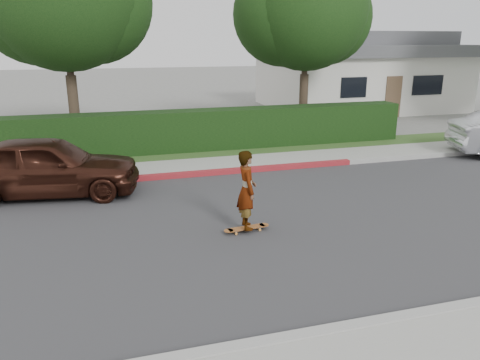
{
  "coord_description": "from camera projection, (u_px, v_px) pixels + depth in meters",
  "views": [
    {
      "loc": [
        -6.47,
        -9.02,
        3.9
      ],
      "look_at": [
        -3.79,
        0.2,
        1.0
      ],
      "focal_mm": 35.0,
      "sensor_mm": 36.0,
      "label": 1
    }
  ],
  "objects": [
    {
      "name": "ground",
      "position": [
        395.0,
        210.0,
        11.15
      ],
      "size": [
        120.0,
        120.0,
        0.0
      ],
      "primitive_type": "plane",
      "color": "slate",
      "rests_on": "ground"
    },
    {
      "name": "road",
      "position": [
        395.0,
        209.0,
        11.15
      ],
      "size": [
        60.0,
        8.0,
        0.01
      ],
      "primitive_type": "cube",
      "color": "#2D2D30",
      "rests_on": "ground"
    },
    {
      "name": "curb_far",
      "position": [
        320.0,
        164.0,
        14.9
      ],
      "size": [
        60.0,
        0.2,
        0.15
      ],
      "primitive_type": "cube",
      "color": "#9E9E99",
      "rests_on": "ground"
    },
    {
      "name": "curb_red_section",
      "position": [
        163.0,
        176.0,
        13.56
      ],
      "size": [
        12.0,
        0.21,
        0.15
      ],
      "primitive_type": "cube",
      "color": "maroon",
      "rests_on": "ground"
    },
    {
      "name": "sidewalk_far",
      "position": [
        308.0,
        158.0,
        15.73
      ],
      "size": [
        60.0,
        1.6,
        0.12
      ],
      "primitive_type": "cube",
      "color": "gray",
      "rests_on": "ground"
    },
    {
      "name": "planting_strip",
      "position": [
        290.0,
        148.0,
        17.2
      ],
      "size": [
        60.0,
        1.6,
        0.1
      ],
      "primitive_type": "cube",
      "color": "#2D4C1E",
      "rests_on": "ground"
    },
    {
      "name": "hedge",
      "position": [
        207.0,
        131.0,
        16.75
      ],
      "size": [
        15.0,
        1.0,
        1.5
      ],
      "primitive_type": "cube",
      "color": "black",
      "rests_on": "ground"
    },
    {
      "name": "tree_center",
      "position": [
        305.0,
        13.0,
        18.57
      ],
      "size": [
        5.66,
        4.84,
        7.44
      ],
      "color": "#33261C",
      "rests_on": "ground"
    },
    {
      "name": "house",
      "position": [
        358.0,
        71.0,
        27.38
      ],
      "size": [
        10.6,
        8.6,
        4.3
      ],
      "color": "beige",
      "rests_on": "ground"
    },
    {
      "name": "skateboard",
      "position": [
        247.0,
        228.0,
        9.84
      ],
      "size": [
        1.03,
        0.31,
        0.09
      ],
      "rotation": [
        0.0,
        0.0,
        0.11
      ],
      "color": "#E2913E",
      "rests_on": "ground"
    },
    {
      "name": "skateboarder",
      "position": [
        247.0,
        190.0,
        9.59
      ],
      "size": [
        0.43,
        0.63,
        1.66
      ],
      "primitive_type": "imported",
      "rotation": [
        0.0,
        0.0,
        1.51
      ],
      "color": "white",
      "rests_on": "skateboard"
    },
    {
      "name": "car_maroon",
      "position": [
        47.0,
        166.0,
        11.95
      ],
      "size": [
        4.82,
        2.53,
        1.57
      ],
      "primitive_type": "imported",
      "rotation": [
        0.0,
        0.0,
        1.42
      ],
      "color": "#341810",
      "rests_on": "ground"
    }
  ]
}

